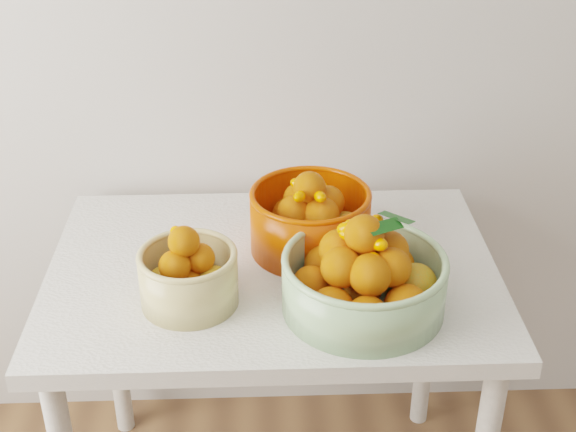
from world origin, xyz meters
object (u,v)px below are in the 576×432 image
bowl_cream (188,275)px  bowl_green (364,278)px  table (273,301)px  bowl_orange (310,219)px

bowl_cream → bowl_green: (0.36, -0.04, 0.01)m
table → bowl_cream: bowl_cream is taller
bowl_orange → bowl_cream: bearing=-142.7°
table → bowl_cream: bearing=-143.8°
bowl_green → bowl_orange: bowl_green is taller
table → bowl_green: bearing=-42.0°
table → bowl_green: size_ratio=2.70×
bowl_green → bowl_cream: bearing=174.3°
bowl_green → table: bearing=138.0°
table → bowl_orange: (0.09, 0.07, 0.17)m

